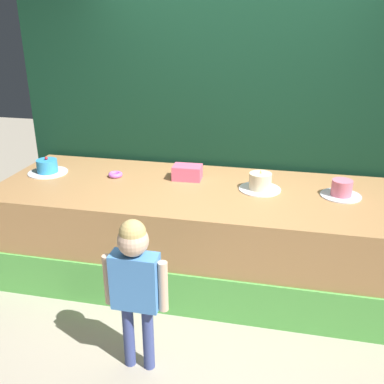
{
  "coord_description": "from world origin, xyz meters",
  "views": [
    {
      "loc": [
        0.48,
        -2.69,
        2.16
      ],
      "look_at": [
        -0.18,
        0.36,
        0.89
      ],
      "focal_mm": 40.73,
      "sensor_mm": 36.0,
      "label": 1
    }
  ],
  "objects_px": {
    "child_figure": "(135,276)",
    "cake_center_right": "(341,190)",
    "donut": "(115,175)",
    "cake_center_left": "(260,183)",
    "pink_box": "(187,172)",
    "cake_far_left": "(47,167)"
  },
  "relations": [
    {
      "from": "child_figure",
      "to": "cake_center_right",
      "type": "relative_size",
      "value": 3.33
    },
    {
      "from": "donut",
      "to": "cake_center_right",
      "type": "xyz_separation_m",
      "value": [
        1.92,
        -0.04,
        0.04
      ]
    },
    {
      "from": "child_figure",
      "to": "cake_center_left",
      "type": "bearing_deg",
      "value": 62.47
    },
    {
      "from": "donut",
      "to": "cake_center_left",
      "type": "height_order",
      "value": "cake_center_left"
    },
    {
      "from": "pink_box",
      "to": "cake_far_left",
      "type": "height_order",
      "value": "cake_far_left"
    },
    {
      "from": "child_figure",
      "to": "pink_box",
      "type": "height_order",
      "value": "child_figure"
    },
    {
      "from": "pink_box",
      "to": "child_figure",
      "type": "bearing_deg",
      "value": -90.55
    },
    {
      "from": "donut",
      "to": "child_figure",
      "type": "bearing_deg",
      "value": -64.14
    },
    {
      "from": "cake_center_right",
      "to": "cake_far_left",
      "type": "bearing_deg",
      "value": 179.89
    },
    {
      "from": "cake_center_left",
      "to": "cake_center_right",
      "type": "relative_size",
      "value": 1.08
    },
    {
      "from": "cake_far_left",
      "to": "cake_center_right",
      "type": "height_order",
      "value": "cake_far_left"
    },
    {
      "from": "pink_box",
      "to": "cake_far_left",
      "type": "xyz_separation_m",
      "value": [
        -1.28,
        -0.12,
        -0.01
      ]
    },
    {
      "from": "child_figure",
      "to": "cake_center_right",
      "type": "distance_m",
      "value": 1.81
    },
    {
      "from": "cake_far_left",
      "to": "cake_center_left",
      "type": "xyz_separation_m",
      "value": [
        1.92,
        -0.0,
        0.01
      ]
    },
    {
      "from": "child_figure",
      "to": "cake_center_right",
      "type": "bearing_deg",
      "value": 44.05
    },
    {
      "from": "cake_center_left",
      "to": "child_figure",
      "type": "bearing_deg",
      "value": -117.53
    },
    {
      "from": "cake_center_left",
      "to": "cake_center_right",
      "type": "distance_m",
      "value": 0.64
    },
    {
      "from": "pink_box",
      "to": "cake_center_right",
      "type": "bearing_deg",
      "value": -5.38
    },
    {
      "from": "pink_box",
      "to": "cake_center_left",
      "type": "bearing_deg",
      "value": -10.47
    },
    {
      "from": "pink_box",
      "to": "cake_far_left",
      "type": "relative_size",
      "value": 0.7
    },
    {
      "from": "child_figure",
      "to": "cake_center_left",
      "type": "distance_m",
      "value": 1.43
    },
    {
      "from": "cake_far_left",
      "to": "cake_center_left",
      "type": "height_order",
      "value": "cake_center_left"
    }
  ]
}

